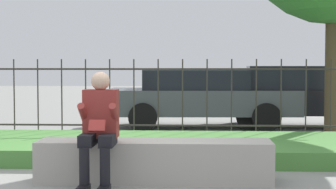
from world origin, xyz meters
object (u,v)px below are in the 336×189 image
Objects in this scene: stone_bench at (154,163)px; car_parked_right at (304,95)px; car_parked_center at (200,96)px; person_seated_reader at (99,124)px.

car_parked_right reaches higher than stone_bench.
car_parked_center is (-2.28, -0.18, -0.04)m from car_parked_right.
car_parked_center is at bearing 79.14° from person_seated_reader.
car_parked_center is (1.17, 6.12, -0.03)m from person_seated_reader.
person_seated_reader is at bearing -150.94° from stone_bench.
stone_bench is at bearing -113.12° from car_parked_right.
person_seated_reader is 0.31× the size of car_parked_right.
car_parked_right is (3.45, 6.29, 0.01)m from person_seated_reader.
car_parked_right is 2.29m from car_parked_center.
car_parked_center is at bearing 84.21° from stone_bench.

